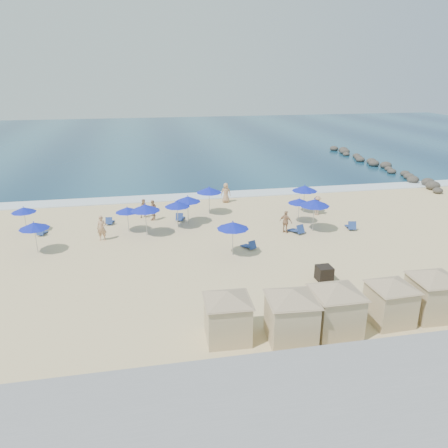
{
  "coord_description": "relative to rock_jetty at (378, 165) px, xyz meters",
  "views": [
    {
      "loc": [
        -6.41,
        -26.22,
        11.83
      ],
      "look_at": [
        -0.69,
        3.0,
        1.38
      ],
      "focal_mm": 35.0,
      "sensor_mm": 36.0,
      "label": 1
    }
  ],
  "objects": [
    {
      "name": "cabana_4",
      "position": [
        -16.34,
        -33.97,
        1.26
      ],
      "size": [
        4.52,
        4.52,
        2.84
      ],
      "color": "#C6AF88",
      "rests_on": "ground"
    },
    {
      "name": "beachgoer_4",
      "position": [
        -22.56,
        -11.9,
        0.58
      ],
      "size": [
        1.0,
        0.73,
        1.88
      ],
      "primitive_type": "imported",
      "rotation": [
        0.0,
        0.0,
        2.99
      ],
      "color": "tan",
      "rests_on": "ground"
    },
    {
      "name": "umbrella_1",
      "position": [
        -37.69,
        -21.44,
        1.63
      ],
      "size": [
        2.01,
        2.01,
        2.29
      ],
      "color": "#A5A8AD",
      "rests_on": "ground"
    },
    {
      "name": "surf_line",
      "position": [
        -24.01,
        -9.4,
        -0.32
      ],
      "size": [
        160.0,
        2.5,
        0.08
      ],
      "primitive_type": "cube",
      "color": "white",
      "rests_on": "ground"
    },
    {
      "name": "umbrella_4",
      "position": [
        -26.78,
        -17.28,
        1.71
      ],
      "size": [
        2.1,
        2.1,
        2.39
      ],
      "color": "#A5A8AD",
      "rests_on": "ground"
    },
    {
      "name": "cabana_3",
      "position": [
        -18.74,
        -34.09,
        1.15
      ],
      "size": [
        4.2,
        4.2,
        2.64
      ],
      "color": "#C6AF88",
      "rests_on": "ground"
    },
    {
      "name": "umbrella_8",
      "position": [
        -17.84,
        -18.82,
        1.48
      ],
      "size": [
        1.87,
        1.87,
        2.13
      ],
      "color": "#A5A8AD",
      "rests_on": "ground"
    },
    {
      "name": "umbrella_0",
      "position": [
        -39.35,
        -16.99,
        1.46
      ],
      "size": [
        1.85,
        1.85,
        2.11
      ],
      "color": "#A5A8AD",
      "rests_on": "ground"
    },
    {
      "name": "beachgoer_5",
      "position": [
        -29.55,
        -15.9,
        0.51
      ],
      "size": [
        0.9,
        1.09,
        1.75
      ],
      "primitive_type": "imported",
      "rotation": [
        0.0,
        0.0,
        4.15
      ],
      "color": "tan",
      "rests_on": "ground"
    },
    {
      "name": "cabana_0",
      "position": [
        -26.89,
        -33.94,
        1.19
      ],
      "size": [
        4.33,
        4.33,
        2.72
      ],
      "color": "#C6AF88",
      "rests_on": "ground"
    },
    {
      "name": "cabana_2",
      "position": [
        -21.79,
        -34.4,
        1.29
      ],
      "size": [
        4.59,
        4.59,
        2.88
      ],
      "color": "#C6AF88",
      "rests_on": "ground"
    },
    {
      "name": "umbrella_6",
      "position": [
        -24.58,
        -24.4,
        1.78
      ],
      "size": [
        2.17,
        2.17,
        2.47
      ],
      "color": "#A5A8AD",
      "rests_on": "ground"
    },
    {
      "name": "rock_jetty",
      "position": [
        0.0,
        0.0,
        0.0
      ],
      "size": [
        2.56,
        26.66,
        0.96
      ],
      "color": "#2F2B27",
      "rests_on": "ground"
    },
    {
      "name": "seawall",
      "position": [
        -24.01,
        -38.4,
        0.29
      ],
      "size": [
        160.0,
        6.1,
        1.22
      ],
      "color": "gray",
      "rests_on": "ground"
    },
    {
      "name": "beach_chair_1",
      "position": [
        -33.12,
        -16.22,
        -0.13
      ],
      "size": [
        0.68,
        1.27,
        0.67
      ],
      "color": "navy",
      "rests_on": "ground"
    },
    {
      "name": "umbrella_2",
      "position": [
        -31.58,
        -18.39,
        1.44
      ],
      "size": [
        1.82,
        1.82,
        2.08
      ],
      "color": "#A5A8AD",
      "rests_on": "ground"
    },
    {
      "name": "umbrella_10",
      "position": [
        -17.44,
        -20.98,
        1.96
      ],
      "size": [
        2.35,
        2.35,
        2.67
      ],
      "color": "#A5A8AD",
      "rests_on": "ground"
    },
    {
      "name": "ground",
      "position": [
        -24.01,
        -24.9,
        -0.36
      ],
      "size": [
        160.0,
        160.0,
        0.0
      ],
      "primitive_type": "plane",
      "color": "beige",
      "rests_on": "ground"
    },
    {
      "name": "trash_bin",
      "position": [
        -20.03,
        -29.16,
        0.08
      ],
      "size": [
        0.91,
        0.91,
        0.88
      ],
      "primitive_type": "cube",
      "rotation": [
        0.0,
        0.0,
        0.03
      ],
      "color": "black",
      "rests_on": "ground"
    },
    {
      "name": "beach_chair_4",
      "position": [
        -18.81,
        -21.21,
        -0.09
      ],
      "size": [
        1.1,
        1.53,
        0.77
      ],
      "color": "navy",
      "rests_on": "ground"
    },
    {
      "name": "beach_chair_0",
      "position": [
        -38.09,
        -17.83,
        -0.15
      ],
      "size": [
        0.67,
        1.19,
        0.62
      ],
      "color": "navy",
      "rests_on": "ground"
    },
    {
      "name": "beach_chair_5",
      "position": [
        -14.31,
        -21.17,
        -0.1
      ],
      "size": [
        0.89,
        1.47,
        0.75
      ],
      "color": "navy",
      "rests_on": "ground"
    },
    {
      "name": "ocean",
      "position": [
        -24.01,
        30.1,
        -0.33
      ],
      "size": [
        160.0,
        80.0,
        0.06
      ],
      "primitive_type": "cube",
      "color": "#0D2E4B",
      "rests_on": "ground"
    },
    {
      "name": "beachgoer_0",
      "position": [
        -33.45,
        -19.86,
        0.58
      ],
      "size": [
        0.73,
        0.52,
        1.88
      ],
      "primitive_type": "imported",
      "rotation": [
        0.0,
        0.0,
        6.17
      ],
      "color": "tan",
      "rests_on": "ground"
    },
    {
      "name": "beachgoer_1",
      "position": [
        -30.27,
        -15.05,
        0.44
      ],
      "size": [
        0.9,
        0.78,
        1.61
      ],
      "primitive_type": "imported",
      "rotation": [
        0.0,
        0.0,
        0.24
      ],
      "color": "tan",
      "rests_on": "ground"
    },
    {
      "name": "umbrella_9",
      "position": [
        -16.44,
        -16.32,
        1.83
      ],
      "size": [
        2.23,
        2.23,
        2.53
      ],
      "color": "#A5A8AD",
      "rests_on": "ground"
    },
    {
      "name": "umbrella_3",
      "position": [
        -30.21,
        -19.45,
        1.85
      ],
      "size": [
        2.24,
        2.24,
        2.55
      ],
      "color": "#A5A8AD",
      "rests_on": "ground"
    },
    {
      "name": "beach_chair_3",
      "position": [
        -23.19,
        -23.54,
        -0.12
      ],
      "size": [
        1.01,
        1.36,
        0.68
      ],
      "color": "navy",
      "rests_on": "ground"
    },
    {
      "name": "beachgoer_3",
      "position": [
        -15.52,
        -17.17,
        0.47
      ],
      "size": [
        1.25,
        1.09,
        1.67
      ],
      "primitive_type": "imported",
      "rotation": [
        0.0,
        0.0,
        2.59
      ],
      "color": "tan",
      "rests_on": "ground"
    },
    {
      "name": "cabana_1",
      "position": [
        -24.04,
        -34.58,
        1.28
      ],
      "size": [
        4.57,
        4.57,
        2.87
      ],
      "color": "#C6AF88",
      "rests_on": "ground"
    },
    {
      "name": "umbrella_7",
      "position": [
        -24.68,
        -15.16,
        1.81
      ],
      "size": [
        2.2,
        2.2,
        2.5
      ],
      "color": "#A5A8AD",
      "rests_on": "ground"
    },
    {
      "name": "umbrella_5",
      "position": [
        -27.72,
        -18.22,
        1.62
      ],
      "size": [
        2.01,
        2.01,
        2.28
      ],
      "color": "#A5A8AD",
      "rests_on": "ground"
    },
    {
      "name": "beach_chair_2",
      "position": [
        -27.37,
        -16.42,
        -0.11
      ],
      "size": [
        0.92,
        1.45,
        0.74
      ],
      "color": "navy",
      "rests_on": "ground"
    },
    {
      "name": "beachgoer_2",
      "position": [
        -19.66,
        -20.92,
        0.51
      ],
      "size": [
        1.03,
        1.03,
        1.75
      ],
      "primitive_type": "imported",
      "rotation": [
        0.0,
        0.0,
        2.36
      ],
      "color": "tan",
      "rests_on": "ground"
    }
  ]
}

